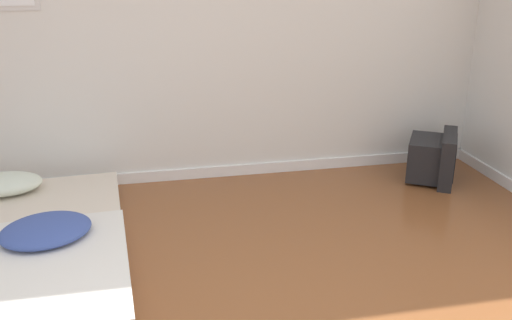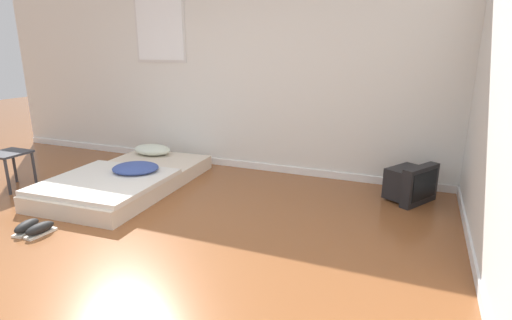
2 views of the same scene
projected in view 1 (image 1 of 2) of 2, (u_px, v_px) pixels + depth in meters
name	position (u px, v px, depth m)	size (l,w,h in m)	color
wall_back	(148.00, 19.00, 4.25)	(7.79, 0.08, 2.60)	silver
mattress_bed	(23.00, 253.00, 3.33)	(1.27, 2.11, 0.32)	beige
crt_tv	(434.00, 158.00, 4.63)	(0.54, 0.58, 0.40)	black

